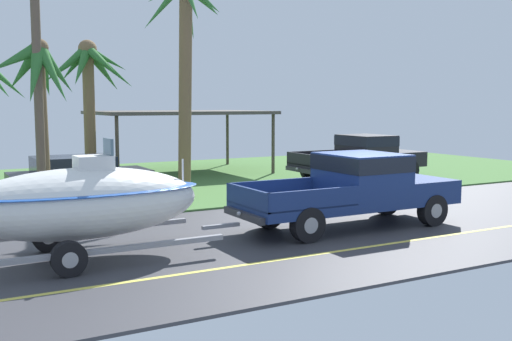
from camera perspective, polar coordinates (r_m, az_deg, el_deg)
The scene contains 10 objects.
ground at distance 22.42m, azimuth -3.98°, elevation -1.58°, with size 36.00×22.00×0.11m.
pickup_truck_towing at distance 15.34m, azimuth 9.83°, elevation -1.41°, with size 5.99×2.05×1.84m.
boat_on_trailer at distance 12.28m, azimuth -16.18°, elevation -2.95°, with size 6.09×2.32×2.39m.
parked_pickup_background at distance 24.72m, azimuth 10.31°, elevation 1.48°, with size 5.72×2.13×1.82m.
parked_sedan_near at distance 20.48m, azimuth -16.44°, elevation -0.65°, with size 4.43×1.94×1.38m.
carport_awning at distance 26.57m, azimuth -7.26°, elevation 5.36°, with size 7.36×4.98×2.76m.
palm_tree_near_left at distance 19.84m, azimuth -6.73°, elevation 12.52°, with size 2.82×2.98×7.27m.
palm_tree_mid at distance 17.14m, azimuth -19.90°, elevation 7.92°, with size 2.37×2.47×4.79m.
palm_tree_far_right at distance 23.16m, azimuth -15.62°, elevation 8.60°, with size 3.38×3.53×5.40m.
utility_pole at distance 16.94m, azimuth -20.00°, elevation 9.11°, with size 0.24×1.80×7.70m.
Camera 1 is at (-9.36, -11.75, 3.08)m, focal length 42.23 mm.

